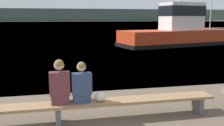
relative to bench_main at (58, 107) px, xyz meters
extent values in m
plane|color=#386084|center=(0.70, 122.37, -0.40)|extent=(240.00, 240.00, 0.00)
cube|color=#424738|center=(0.70, 187.23, 4.05)|extent=(600.00, 12.00, 8.90)
cube|color=#8E6B47|center=(0.00, 0.00, 0.05)|extent=(7.72, 0.51, 0.07)
cube|color=#515156|center=(3.56, 0.00, -0.19)|extent=(0.12, 0.44, 0.41)
cube|color=#515156|center=(0.00, 0.00, -0.19)|extent=(0.12, 0.44, 0.41)
cube|color=#56282D|center=(0.06, 0.07, 0.19)|extent=(0.40, 0.38, 0.21)
cube|color=#56282D|center=(0.06, -0.02, 0.57)|extent=(0.46, 0.22, 0.54)
sphere|color=tan|center=(0.06, -0.02, 0.99)|extent=(0.23, 0.23, 0.23)
sphere|color=brown|center=(0.06, -0.04, 1.02)|extent=(0.21, 0.21, 0.21)
cube|color=navy|center=(0.56, 0.07, 0.19)|extent=(0.40, 0.38, 0.21)
cube|color=navy|center=(0.56, -0.02, 0.54)|extent=(0.46, 0.22, 0.49)
sphere|color=tan|center=(0.56, -0.02, 0.93)|extent=(0.21, 0.21, 0.21)
sphere|color=brown|center=(0.56, -0.04, 0.96)|extent=(0.19, 0.19, 0.19)
ellipsoid|color=beige|center=(0.99, -0.02, 0.20)|extent=(0.26, 0.22, 0.23)
cube|color=red|center=(10.34, 15.05, 0.27)|extent=(10.82, 5.42, 1.35)
cube|color=black|center=(10.34, 15.05, -0.24)|extent=(11.05, 5.59, 0.32)
cube|color=silver|center=(10.85, 15.17, 2.14)|extent=(3.96, 2.67, 2.39)
cube|color=black|center=(10.85, 15.17, 2.62)|extent=(4.05, 2.75, 0.86)
cube|color=#333338|center=(19.40, 23.30, 0.16)|extent=(7.04, 3.17, 1.12)
cylinder|color=#B7B7BC|center=(19.06, 23.34, 1.62)|extent=(3.06, 0.42, 0.08)
camera|label=1|loc=(0.09, -5.62, 2.04)|focal=40.00mm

